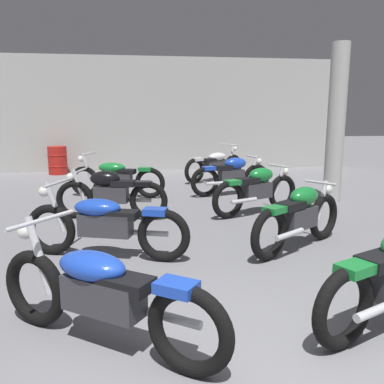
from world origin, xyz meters
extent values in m
cube|color=#B2B2AD|center=(0.00, 11.33, 1.80)|extent=(12.51, 0.24, 3.60)
cylinder|color=#B2B2AD|center=(3.16, 5.83, 1.60)|extent=(0.36, 0.36, 3.20)
torus|color=black|center=(-1.79, 1.40, 0.34)|extent=(0.61, 0.48, 0.67)
torus|color=black|center=(-0.57, 0.52, 0.34)|extent=(0.61, 0.48, 0.67)
cylinder|color=silver|center=(-1.73, 1.35, 0.65)|extent=(0.26, 0.22, 0.66)
cube|color=#38383D|center=(-1.18, 0.96, 0.44)|extent=(0.68, 0.58, 0.28)
ellipsoid|color=blue|center=(-1.26, 1.02, 0.66)|extent=(0.67, 0.61, 0.22)
cube|color=black|center=(-1.00, 0.83, 0.57)|extent=(0.46, 0.43, 0.10)
cube|color=blue|center=(-0.65, 0.58, 0.64)|extent=(0.34, 0.33, 0.08)
cylinder|color=silver|center=(-1.68, 1.32, 0.96)|extent=(0.43, 0.57, 0.04)
sphere|color=white|center=(-1.84, 1.43, 0.84)|extent=(0.14, 0.14, 0.14)
cylinder|color=silver|center=(-0.70, 0.77, 0.32)|extent=(0.49, 0.38, 0.07)
torus|color=black|center=(-2.01, 3.24, 0.34)|extent=(0.67, 0.31, 0.67)
torus|color=black|center=(-0.59, 2.77, 0.34)|extent=(0.67, 0.31, 0.67)
cylinder|color=silver|center=(-1.94, 3.21, 0.65)|extent=(0.28, 0.15, 0.66)
cube|color=#38383D|center=(-1.30, 3.01, 0.44)|extent=(0.70, 0.43, 0.28)
ellipsoid|color=blue|center=(-1.39, 3.04, 0.66)|extent=(0.67, 0.49, 0.22)
cube|color=black|center=(-1.09, 2.94, 0.57)|extent=(0.45, 0.35, 0.10)
cube|color=blue|center=(-0.68, 2.80, 0.64)|extent=(0.33, 0.28, 0.08)
cylinder|color=silver|center=(-1.88, 3.19, 0.96)|extent=(0.25, 0.66, 0.04)
sphere|color=white|center=(-2.07, 3.26, 0.84)|extent=(0.14, 0.14, 0.14)
cylinder|color=silver|center=(-0.78, 2.97, 0.32)|extent=(0.54, 0.24, 0.07)
torus|color=black|center=(-1.97, 5.12, 0.34)|extent=(0.68, 0.25, 0.67)
torus|color=black|center=(-0.70, 4.85, 0.34)|extent=(0.68, 0.25, 0.67)
cylinder|color=silver|center=(-1.89, 5.10, 0.59)|extent=(0.25, 0.12, 0.56)
cube|color=#38383D|center=(-1.33, 4.98, 0.44)|extent=(0.61, 0.35, 0.28)
ellipsoid|color=black|center=(-1.43, 5.00, 0.72)|extent=(0.57, 0.38, 0.26)
cube|color=black|center=(-1.12, 4.94, 0.64)|extent=(0.44, 0.32, 0.10)
cube|color=black|center=(-0.80, 4.87, 0.64)|extent=(0.32, 0.25, 0.08)
cylinder|color=silver|center=(-1.83, 5.09, 0.85)|extent=(0.14, 0.48, 0.04)
sphere|color=white|center=(-2.03, 5.13, 0.73)|extent=(0.14, 0.14, 0.14)
cylinder|color=silver|center=(-0.92, 5.03, 0.32)|extent=(0.55, 0.18, 0.07)
torus|color=black|center=(-2.04, 7.12, 0.34)|extent=(0.67, 0.30, 0.67)
torus|color=black|center=(-0.60, 6.69, 0.34)|extent=(0.67, 0.30, 0.67)
cylinder|color=silver|center=(-1.96, 7.10, 0.65)|extent=(0.28, 0.15, 0.66)
cube|color=#38383D|center=(-1.32, 6.91, 0.44)|extent=(0.70, 0.42, 0.28)
ellipsoid|color=#197F33|center=(-1.42, 6.94, 0.66)|extent=(0.67, 0.48, 0.22)
cube|color=black|center=(-1.11, 6.84, 0.57)|extent=(0.45, 0.34, 0.10)
cube|color=#197F33|center=(-0.70, 6.72, 0.64)|extent=(0.33, 0.27, 0.08)
cylinder|color=silver|center=(-1.91, 7.08, 0.96)|extent=(0.23, 0.66, 0.04)
sphere|color=white|center=(-2.10, 7.14, 0.84)|extent=(0.14, 0.14, 0.14)
cylinder|color=silver|center=(-0.80, 6.89, 0.32)|extent=(0.55, 0.22, 0.07)
torus|color=black|center=(0.65, 0.68, 0.34)|extent=(0.66, 0.38, 0.67)
cube|color=black|center=(1.04, 0.86, 0.64)|extent=(0.46, 0.38, 0.10)
cube|color=#197F33|center=(0.74, 0.72, 0.64)|extent=(0.34, 0.30, 0.08)
cylinder|color=silver|center=(0.93, 0.66, 0.32)|extent=(0.53, 0.29, 0.07)
torus|color=black|center=(1.79, 3.37, 0.34)|extent=(0.61, 0.47, 0.67)
torus|color=black|center=(0.71, 2.63, 0.34)|extent=(0.61, 0.47, 0.67)
cylinder|color=silver|center=(1.72, 3.32, 0.59)|extent=(0.24, 0.20, 0.56)
cube|color=#38383D|center=(1.25, 3.00, 0.44)|extent=(0.61, 0.52, 0.28)
ellipsoid|color=#197F33|center=(1.33, 3.06, 0.72)|extent=(0.59, 0.53, 0.26)
cube|color=black|center=(1.07, 2.88, 0.64)|extent=(0.47, 0.42, 0.10)
cube|color=#197F33|center=(0.80, 2.69, 0.64)|extent=(0.34, 0.32, 0.08)
cylinder|color=silver|center=(1.67, 3.29, 0.85)|extent=(0.30, 0.42, 0.04)
sphere|color=white|center=(1.84, 3.40, 0.73)|extent=(0.14, 0.14, 0.14)
cylinder|color=silver|center=(0.99, 2.67, 0.32)|extent=(0.49, 0.37, 0.07)
torus|color=black|center=(1.86, 5.26, 0.34)|extent=(0.66, 0.38, 0.67)
torus|color=black|center=(0.68, 4.73, 0.34)|extent=(0.66, 0.38, 0.67)
cylinder|color=silver|center=(1.79, 5.23, 0.59)|extent=(0.25, 0.16, 0.56)
cube|color=#38383D|center=(1.27, 4.99, 0.44)|extent=(0.62, 0.45, 0.28)
ellipsoid|color=#197F33|center=(1.36, 5.04, 0.72)|extent=(0.59, 0.47, 0.26)
cube|color=black|center=(1.07, 4.90, 0.64)|extent=(0.46, 0.38, 0.10)
cube|color=#197F33|center=(0.77, 4.77, 0.64)|extent=(0.34, 0.30, 0.08)
cylinder|color=silver|center=(1.74, 5.20, 0.85)|extent=(0.23, 0.45, 0.04)
sphere|color=white|center=(1.92, 5.29, 0.73)|extent=(0.14, 0.14, 0.14)
cylinder|color=silver|center=(0.96, 4.71, 0.32)|extent=(0.53, 0.29, 0.07)
torus|color=black|center=(1.87, 6.95, 0.34)|extent=(0.68, 0.27, 0.67)
torus|color=black|center=(0.60, 6.65, 0.34)|extent=(0.68, 0.27, 0.67)
cylinder|color=silver|center=(1.79, 6.93, 0.59)|extent=(0.25, 0.13, 0.56)
cube|color=#38383D|center=(1.23, 6.80, 0.44)|extent=(0.61, 0.37, 0.28)
ellipsoid|color=blue|center=(1.33, 6.82, 0.72)|extent=(0.57, 0.39, 0.26)
cube|color=black|center=(1.02, 6.75, 0.64)|extent=(0.45, 0.33, 0.10)
cube|color=blue|center=(0.70, 6.67, 0.64)|extent=(0.32, 0.26, 0.08)
cylinder|color=silver|center=(1.73, 6.92, 0.85)|extent=(0.15, 0.47, 0.04)
sphere|color=white|center=(1.92, 6.97, 0.73)|extent=(0.14, 0.14, 0.14)
cylinder|color=silver|center=(0.88, 6.58, 0.32)|extent=(0.55, 0.20, 0.07)
torus|color=black|center=(1.88, 9.26, 0.34)|extent=(0.62, 0.47, 0.67)
torus|color=black|center=(0.64, 8.43, 0.34)|extent=(0.62, 0.47, 0.67)
cylinder|color=silver|center=(1.81, 9.22, 0.65)|extent=(0.27, 0.21, 0.66)
cube|color=#38383D|center=(1.26, 8.85, 0.44)|extent=(0.68, 0.57, 0.28)
ellipsoid|color=white|center=(1.34, 8.90, 0.66)|extent=(0.68, 0.60, 0.22)
cube|color=black|center=(1.08, 8.72, 0.57)|extent=(0.47, 0.42, 0.10)
cube|color=white|center=(0.72, 8.48, 0.64)|extent=(0.34, 0.32, 0.08)
cylinder|color=silver|center=(1.76, 9.19, 0.96)|extent=(0.41, 0.58, 0.04)
sphere|color=white|center=(1.93, 9.30, 0.84)|extent=(0.14, 0.14, 0.14)
cylinder|color=silver|center=(0.92, 8.46, 0.32)|extent=(0.50, 0.37, 0.07)
cylinder|color=red|center=(-3.25, 10.70, 0.42)|extent=(0.56, 0.56, 0.85)
torus|color=red|center=(-3.25, 10.70, 0.59)|extent=(0.59, 0.59, 0.03)
torus|color=red|center=(-3.25, 10.70, 0.26)|extent=(0.59, 0.59, 0.03)
camera|label=1|loc=(-0.91, -2.00, 1.80)|focal=37.77mm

